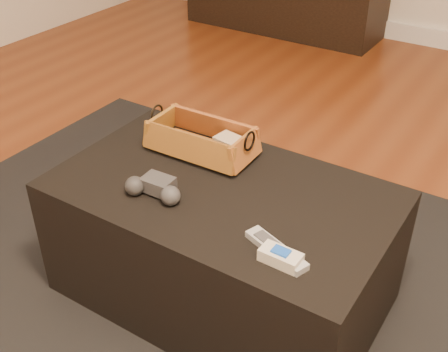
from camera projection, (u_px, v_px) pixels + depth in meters
The scene contains 10 objects.
floor at pixel (214, 285), 1.92m from camera, with size 5.00×5.50×0.01m, color brown.
baseboard at pixel (436, 38), 3.81m from camera, with size 5.00×0.04×0.12m, color white.
area_rug at pixel (214, 302), 1.84m from camera, with size 2.60×2.00×0.01m, color black.
ottoman at pixel (222, 243), 1.76m from camera, with size 1.00×0.60×0.42m, color black.
tv_remote at pixel (195, 146), 1.80m from camera, with size 0.19×0.04×0.02m, color black.
cloth_bundle at pixel (231, 145), 1.77m from camera, with size 0.10×0.07×0.05m, color tan.
wicker_basket at pixel (202, 141), 1.79m from camera, with size 0.36×0.19×0.12m.
game_controller at pixel (155, 188), 1.59m from camera, with size 0.18×0.11×0.06m.
silver_remote at pixel (276, 250), 1.40m from camera, with size 0.20×0.11×0.02m.
cream_gadget at pixel (281, 257), 1.36m from camera, with size 0.10×0.05×0.04m.
Camera 1 is at (0.79, -1.16, 1.36)m, focal length 45.00 mm.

